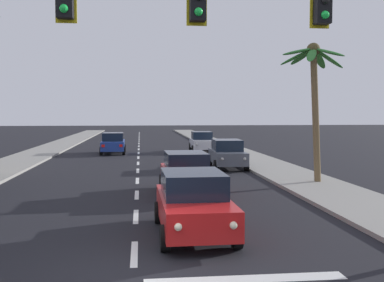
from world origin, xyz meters
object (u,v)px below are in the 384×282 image
(sedan_lead_at_stop_bar, at_px, (193,203))
(sedan_parked_mid_kerb, at_px, (202,141))
(traffic_signal_mast, at_px, (276,27))
(sedan_parked_nearest_kerb, at_px, (227,154))
(palm_right_second, at_px, (314,79))
(sedan_oncoming_far, at_px, (113,143))
(sedan_third_in_queue, at_px, (186,173))

(sedan_lead_at_stop_bar, distance_m, sedan_parked_mid_kerb, 26.50)
(sedan_lead_at_stop_bar, bearing_deg, traffic_signal_mast, -62.76)
(traffic_signal_mast, distance_m, sedan_parked_nearest_kerb, 17.98)
(sedan_parked_nearest_kerb, height_order, palm_right_second, palm_right_second)
(sedan_parked_nearest_kerb, xyz_separation_m, sedan_parked_mid_kerb, (0.04, 11.65, 0.00))
(traffic_signal_mast, distance_m, sedan_oncoming_far, 28.65)
(sedan_third_in_queue, bearing_deg, sedan_lead_at_stop_bar, -93.88)
(sedan_third_in_queue, relative_size, sedan_parked_nearest_kerb, 1.00)
(sedan_third_in_queue, height_order, sedan_oncoming_far, same)
(traffic_signal_mast, height_order, sedan_oncoming_far, traffic_signal_mast)
(sedan_parked_mid_kerb, bearing_deg, palm_right_second, -81.79)
(traffic_signal_mast, height_order, sedan_parked_mid_kerb, traffic_signal_mast)
(sedan_parked_nearest_kerb, xyz_separation_m, palm_right_second, (2.67, -6.60, 3.94))
(traffic_signal_mast, xyz_separation_m, sedan_oncoming_far, (-4.99, 27.90, -4.20))
(sedan_third_in_queue, xyz_separation_m, sedan_parked_nearest_kerb, (3.28, 8.46, 0.00))
(sedan_parked_nearest_kerb, relative_size, palm_right_second, 0.70)
(sedan_parked_mid_kerb, bearing_deg, sedan_parked_nearest_kerb, -90.20)
(traffic_signal_mast, bearing_deg, sedan_oncoming_far, 100.13)
(sedan_oncoming_far, distance_m, palm_right_second, 20.22)
(sedan_third_in_queue, bearing_deg, palm_right_second, 17.32)
(traffic_signal_mast, height_order, sedan_parked_nearest_kerb, traffic_signal_mast)
(sedan_lead_at_stop_bar, height_order, sedan_oncoming_far, same)
(sedan_oncoming_far, bearing_deg, traffic_signal_mast, -79.87)
(sedan_oncoming_far, height_order, palm_right_second, palm_right_second)
(sedan_parked_mid_kerb, height_order, palm_right_second, palm_right_second)
(sedan_third_in_queue, bearing_deg, sedan_oncoming_far, 101.83)
(sedan_parked_mid_kerb, bearing_deg, sedan_third_in_queue, -99.37)
(sedan_oncoming_far, xyz_separation_m, palm_right_second, (9.93, -17.16, 3.94))
(traffic_signal_mast, height_order, sedan_lead_at_stop_bar, traffic_signal_mast)
(traffic_signal_mast, distance_m, sedan_lead_at_stop_bar, 5.22)
(palm_right_second, bearing_deg, sedan_parked_mid_kerb, 98.21)
(sedan_lead_at_stop_bar, distance_m, sedan_parked_nearest_kerb, 15.05)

